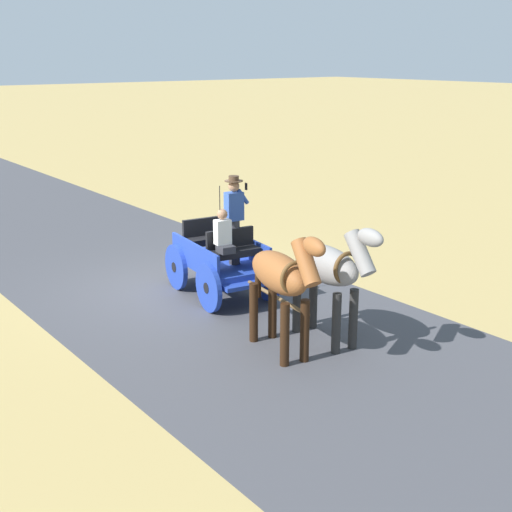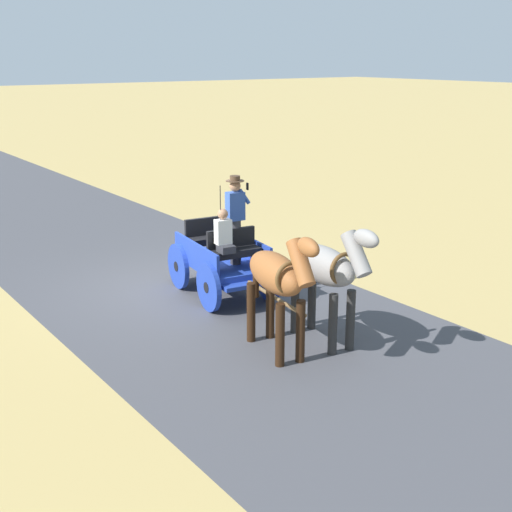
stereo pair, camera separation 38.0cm
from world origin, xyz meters
TOP-DOWN VIEW (x-y plane):
  - ground_plane at (0.00, 0.00)m, footprint 200.00×200.00m
  - road_surface at (0.00, 0.00)m, footprint 6.21×160.00m
  - horse_drawn_carriage at (-0.51, 1.05)m, footprint 1.71×4.51m
  - horse_near_side at (-0.59, 4.12)m, footprint 0.67×2.14m
  - horse_off_side at (0.34, 4.00)m, footprint 0.83×2.15m

SIDE VIEW (x-z plane):
  - ground_plane at x=0.00m, z-range 0.00..0.00m
  - road_surface at x=0.00m, z-range 0.00..0.01m
  - horse_drawn_carriage at x=-0.51m, z-range -0.43..2.07m
  - horse_near_side at x=-0.59m, z-range 0.22..2.43m
  - horse_off_side at x=0.34m, z-range 0.22..2.43m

